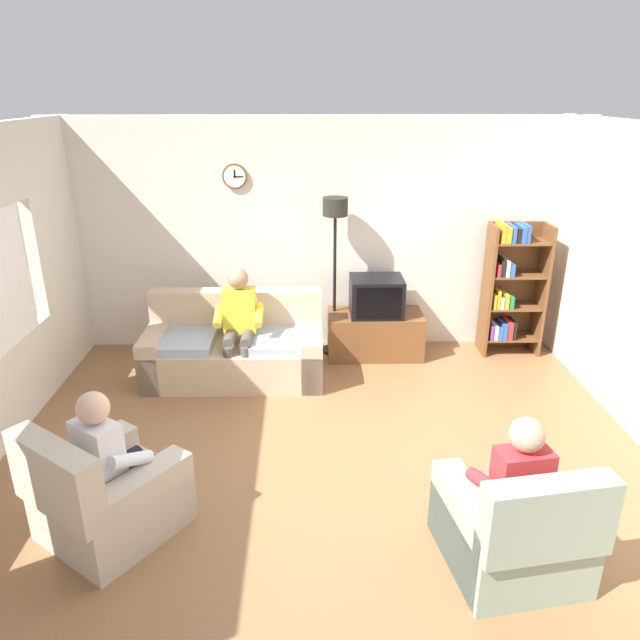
{
  "coord_description": "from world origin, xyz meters",
  "views": [
    {
      "loc": [
        -0.16,
        -4.18,
        2.97
      ],
      "look_at": [
        -0.04,
        0.82,
        1.01
      ],
      "focal_mm": 33.22,
      "sensor_mm": 36.0,
      "label": 1
    }
  ],
  "objects_px": {
    "person_in_left_armchair": "(112,454)",
    "couch": "(235,350)",
    "tv_stand": "(375,334)",
    "tv": "(376,296)",
    "floor_lamp": "(335,233)",
    "armchair_near_window": "(107,498)",
    "person_on_couch": "(239,321)",
    "person_in_right_armchair": "(512,482)",
    "armchair_near_bookshelf": "(513,530)",
    "bookshelf": "(510,286)"
  },
  "relations": [
    {
      "from": "couch",
      "to": "person_on_couch",
      "type": "xyz_separation_m",
      "value": [
        0.08,
        -0.11,
        0.39
      ]
    },
    {
      "from": "tv_stand",
      "to": "person_on_couch",
      "type": "bearing_deg",
      "value": -156.69
    },
    {
      "from": "armchair_near_bookshelf",
      "to": "tv",
      "type": "bearing_deg",
      "value": 98.99
    },
    {
      "from": "tv",
      "to": "floor_lamp",
      "type": "distance_m",
      "value": 0.86
    },
    {
      "from": "bookshelf",
      "to": "person_in_right_armchair",
      "type": "xyz_separation_m",
      "value": [
        -1.05,
        -3.36,
        -0.21
      ]
    },
    {
      "from": "person_on_couch",
      "to": "person_in_right_armchair",
      "type": "xyz_separation_m",
      "value": [
        2.03,
        -2.64,
        -0.09
      ]
    },
    {
      "from": "tv",
      "to": "armchair_near_bookshelf",
      "type": "xyz_separation_m",
      "value": [
        0.53,
        -3.36,
        -0.45
      ]
    },
    {
      "from": "tv_stand",
      "to": "person_in_left_armchair",
      "type": "distance_m",
      "value": 3.65
    },
    {
      "from": "tv",
      "to": "person_in_left_armchair",
      "type": "bearing_deg",
      "value": -126.79
    },
    {
      "from": "tv_stand",
      "to": "person_in_right_armchair",
      "type": "height_order",
      "value": "person_in_right_armchair"
    },
    {
      "from": "person_in_left_armchair",
      "to": "floor_lamp",
      "type": "bearing_deg",
      "value": 60.78
    },
    {
      "from": "floor_lamp",
      "to": "couch",
      "type": "bearing_deg",
      "value": -150.07
    },
    {
      "from": "couch",
      "to": "floor_lamp",
      "type": "xyz_separation_m",
      "value": [
        1.11,
        0.64,
        1.14
      ]
    },
    {
      "from": "armchair_near_bookshelf",
      "to": "person_in_left_armchair",
      "type": "xyz_separation_m",
      "value": [
        -2.7,
        0.46,
        0.32
      ]
    },
    {
      "from": "bookshelf",
      "to": "floor_lamp",
      "type": "bearing_deg",
      "value": 179.14
    },
    {
      "from": "bookshelf",
      "to": "person_in_left_armchair",
      "type": "relative_size",
      "value": 1.42
    },
    {
      "from": "tv",
      "to": "bookshelf",
      "type": "xyz_separation_m",
      "value": [
        1.57,
        0.09,
        0.08
      ]
    },
    {
      "from": "couch",
      "to": "person_in_right_armchair",
      "type": "height_order",
      "value": "person_in_right_armchair"
    },
    {
      "from": "tv_stand",
      "to": "armchair_near_bookshelf",
      "type": "height_order",
      "value": "armchair_near_bookshelf"
    },
    {
      "from": "tv_stand",
      "to": "tv",
      "type": "distance_m",
      "value": 0.48
    },
    {
      "from": "tv_stand",
      "to": "tv",
      "type": "height_order",
      "value": "tv"
    },
    {
      "from": "person_in_left_armchair",
      "to": "person_on_couch",
      "type": "bearing_deg",
      "value": 73.98
    },
    {
      "from": "couch",
      "to": "armchair_near_bookshelf",
      "type": "bearing_deg",
      "value": -53.23
    },
    {
      "from": "couch",
      "to": "armchair_near_bookshelf",
      "type": "height_order",
      "value": "same"
    },
    {
      "from": "bookshelf",
      "to": "person_on_couch",
      "type": "distance_m",
      "value": 3.17
    },
    {
      "from": "bookshelf",
      "to": "person_in_right_armchair",
      "type": "height_order",
      "value": "bookshelf"
    },
    {
      "from": "person_in_left_armchair",
      "to": "person_in_right_armchair",
      "type": "distance_m",
      "value": 2.71
    },
    {
      "from": "person_in_right_armchair",
      "to": "tv_stand",
      "type": "bearing_deg",
      "value": 98.93
    },
    {
      "from": "person_in_right_armchair",
      "to": "person_on_couch",
      "type": "bearing_deg",
      "value": 127.57
    },
    {
      "from": "tv",
      "to": "bookshelf",
      "type": "relative_size",
      "value": 0.38
    },
    {
      "from": "tv_stand",
      "to": "bookshelf",
      "type": "distance_m",
      "value": 1.66
    },
    {
      "from": "person_in_left_armchair",
      "to": "couch",
      "type": "bearing_deg",
      "value": 76.41
    },
    {
      "from": "floor_lamp",
      "to": "person_in_left_armchair",
      "type": "distance_m",
      "value": 3.56
    },
    {
      "from": "tv_stand",
      "to": "person_in_right_armchair",
      "type": "relative_size",
      "value": 0.98
    },
    {
      "from": "tv",
      "to": "floor_lamp",
      "type": "relative_size",
      "value": 0.32
    },
    {
      "from": "armchair_near_window",
      "to": "tv_stand",
      "type": "bearing_deg",
      "value": 53.44
    },
    {
      "from": "armchair_near_window",
      "to": "person_on_couch",
      "type": "height_order",
      "value": "person_on_couch"
    },
    {
      "from": "armchair_near_bookshelf",
      "to": "person_in_left_armchair",
      "type": "distance_m",
      "value": 2.75
    },
    {
      "from": "tv_stand",
      "to": "armchair_near_window",
      "type": "height_order",
      "value": "armchair_near_window"
    },
    {
      "from": "couch",
      "to": "bookshelf",
      "type": "bearing_deg",
      "value": 10.94
    },
    {
      "from": "bookshelf",
      "to": "armchair_near_window",
      "type": "relative_size",
      "value": 1.34
    },
    {
      "from": "tv_stand",
      "to": "floor_lamp",
      "type": "distance_m",
      "value": 1.29
    },
    {
      "from": "bookshelf",
      "to": "floor_lamp",
      "type": "height_order",
      "value": "floor_lamp"
    },
    {
      "from": "floor_lamp",
      "to": "bookshelf",
      "type": "bearing_deg",
      "value": -0.86
    },
    {
      "from": "couch",
      "to": "armchair_near_bookshelf",
      "type": "distance_m",
      "value": 3.54
    },
    {
      "from": "tv",
      "to": "floor_lamp",
      "type": "xyz_separation_m",
      "value": [
        -0.48,
        0.12,
        0.71
      ]
    },
    {
      "from": "tv",
      "to": "person_on_couch",
      "type": "bearing_deg",
      "value": -157.48
    },
    {
      "from": "armchair_near_window",
      "to": "armchair_near_bookshelf",
      "type": "height_order",
      "value": "same"
    },
    {
      "from": "floor_lamp",
      "to": "armchair_near_bookshelf",
      "type": "bearing_deg",
      "value": -73.85
    },
    {
      "from": "person_on_couch",
      "to": "tv",
      "type": "bearing_deg",
      "value": 22.52
    }
  ]
}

